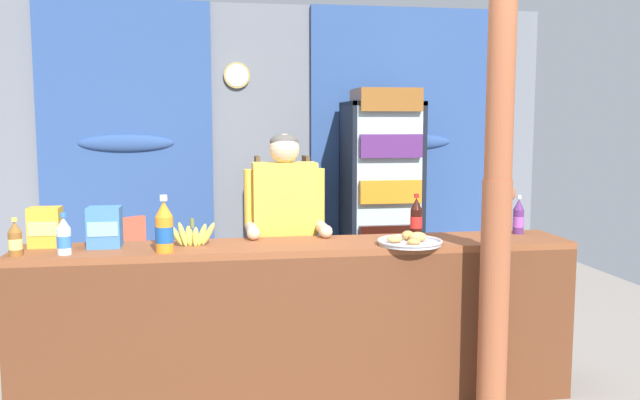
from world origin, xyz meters
TOP-DOWN VIEW (x-y plane):
  - ground_plane at (0.00, 1.16)m, footprint 7.57×7.57m
  - back_wall_curtained at (0.02, 2.96)m, footprint 5.48×0.22m
  - stall_counter at (0.03, 0.28)m, footprint 3.17×0.47m
  - timber_post at (1.04, -0.01)m, footprint 0.18×0.16m
  - drink_fridge at (1.05, 2.43)m, footprint 0.66×0.65m
  - bottle_shelf_rack at (0.16, 2.60)m, footprint 0.48×0.28m
  - plastic_lawn_chair at (-1.13, 2.12)m, footprint 0.61×0.61m
  - shopkeeper at (-0.01, 0.80)m, footprint 0.51×0.42m
  - soda_bottle_orange_soda at (-0.72, 0.24)m, footprint 0.10×0.10m
  - soda_bottle_water at (-1.24, 0.26)m, footprint 0.07×0.07m
  - soda_bottle_grape_soda at (1.41, 0.49)m, footprint 0.07×0.07m
  - soda_bottle_cola at (0.77, 0.55)m, footprint 0.07×0.07m
  - soda_bottle_iced_tea at (-1.48, 0.27)m, footprint 0.07×0.07m
  - snack_box_biscuit at (-1.06, 0.44)m, footprint 0.18×0.16m
  - snack_box_choco_powder at (-1.39, 0.51)m, footprint 0.17×0.14m
  - pastry_tray at (0.64, 0.24)m, footprint 0.37×0.37m
  - banana_bunch at (-0.58, 0.41)m, footprint 0.27×0.06m

SIDE VIEW (x-z plane):
  - ground_plane at x=0.00m, z-range 0.00..0.00m
  - plastic_lawn_chair at x=-1.13m, z-range 0.06..0.92m
  - stall_counter at x=0.03m, z-range 0.10..1.04m
  - bottle_shelf_rack at x=0.16m, z-range 0.03..1.36m
  - pastry_tray at x=0.64m, z-range 0.93..1.00m
  - shopkeeper at x=-0.01m, z-range 0.20..1.77m
  - banana_bunch at x=-0.58m, z-range 0.92..1.09m
  - soda_bottle_iced_tea at x=-1.48m, z-range 0.93..1.13m
  - soda_bottle_water at x=-1.24m, z-range 0.93..1.15m
  - soda_bottle_grape_soda at x=1.41m, z-range 0.93..1.17m
  - drink_fridge at x=1.05m, z-range 0.09..2.02m
  - soda_bottle_cola at x=0.77m, z-range 0.93..1.18m
  - snack_box_choco_powder at x=-1.39m, z-range 0.94..1.17m
  - snack_box_biscuit at x=-1.06m, z-range 0.94..1.17m
  - soda_bottle_orange_soda at x=-0.72m, z-range 0.92..1.23m
  - timber_post at x=1.04m, z-range -0.06..2.61m
  - back_wall_curtained at x=0.02m, z-range 0.03..2.76m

